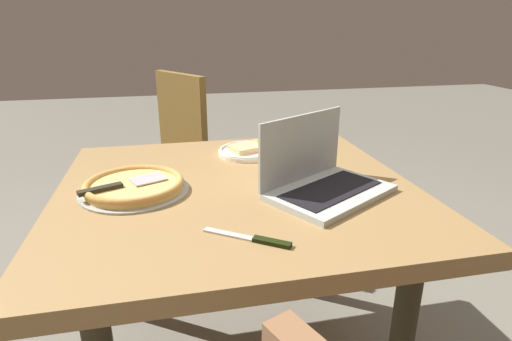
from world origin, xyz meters
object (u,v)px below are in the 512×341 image
object	(u,v)px
table_knife	(255,239)
chair_near	(166,157)
pizza_plate	(248,150)
laptop	(321,178)
dining_table	(237,211)
pizza_tray	(134,186)

from	to	relation	value
table_knife	chair_near	bearing A→B (deg)	-170.73
table_knife	pizza_plate	bearing A→B (deg)	170.32
laptop	table_knife	world-z (taller)	laptop
dining_table	chair_near	bearing A→B (deg)	-166.30
pizza_tray	table_knife	distance (m)	0.46
dining_table	table_knife	distance (m)	0.35
table_knife	dining_table	bearing A→B (deg)	177.39
pizza_plate	table_knife	world-z (taller)	pizza_plate
table_knife	chair_near	distance (m)	1.26
pizza_tray	table_knife	bearing A→B (deg)	38.99
dining_table	pizza_tray	size ratio (longest dim) A/B	3.37
laptop	chair_near	xyz separation A→B (m)	(-0.99, -0.45, -0.23)
pizza_tray	table_knife	world-z (taller)	pizza_tray
dining_table	pizza_tray	world-z (taller)	pizza_tray
laptop	chair_near	size ratio (longest dim) A/B	0.44
dining_table	pizza_tray	distance (m)	0.32
pizza_plate	table_knife	distance (m)	0.65
pizza_tray	laptop	bearing A→B (deg)	77.69
laptop	pizza_tray	size ratio (longest dim) A/B	1.32
dining_table	pizza_plate	world-z (taller)	pizza_plate
dining_table	chair_near	xyz separation A→B (m)	(-0.89, -0.22, -0.09)
dining_table	laptop	distance (m)	0.29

